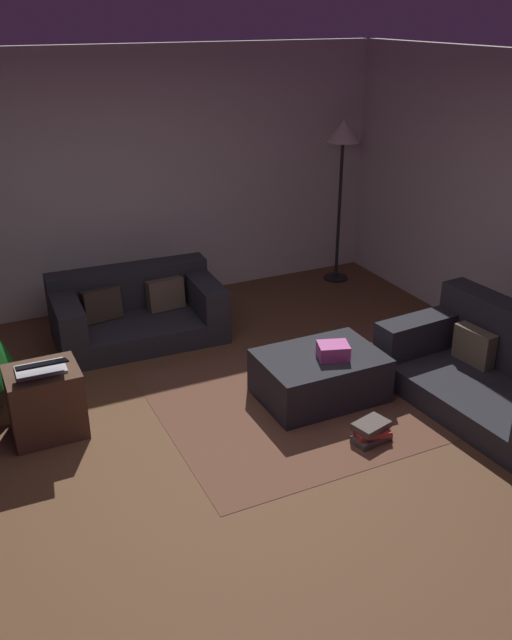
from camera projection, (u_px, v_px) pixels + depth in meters
The scene contains 12 objects.
ground_plane at pixel (225, 462), 4.78m from camera, with size 6.40×6.40×0.00m, color brown.
rear_partition at pixel (99, 184), 6.80m from camera, with size 6.40×0.12×2.60m, color beige.
couch_left at pixel (136, 311), 6.51m from camera, with size 1.59×0.95×0.64m.
couch_right at pixel (500, 375), 5.35m from camera, with size 1.09×1.78×0.74m.
ottoman at pixel (320, 376), 5.51m from camera, with size 0.98×0.69×0.38m, color #26262B.
gift_box at pixel (333, 351), 5.36m from camera, with size 0.24×0.19×0.12m, color #B23F8C.
tv_remote at pixel (329, 351), 5.46m from camera, with size 0.05×0.16×0.02m, color black.
side_table at pixel (46, 402), 5.00m from camera, with size 0.52×0.44×0.53m, color #4C3323.
laptop at pixel (41, 368), 4.82m from camera, with size 0.36×0.38×0.17m.
book_stack at pixel (371, 432), 4.99m from camera, with size 0.31×0.24×0.15m.
corner_lamp at pixel (343, 144), 7.34m from camera, with size 0.36×0.36×1.83m.
area_rug at pixel (319, 395), 5.59m from camera, with size 2.60×2.00×0.01m, color brown.
Camera 1 is at (-1.50, -3.62, 2.91)m, focal length 38.09 mm.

